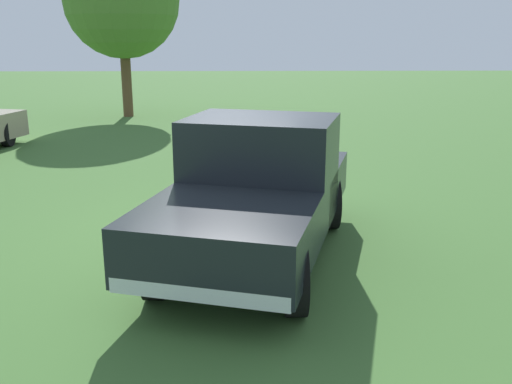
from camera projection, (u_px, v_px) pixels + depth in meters
The scene contains 3 objects.
ground_plane at pixel (210, 240), 8.24m from camera, with size 80.00×80.00×0.00m, color #3D662D.
pickup_truck at pixel (258, 186), 7.48m from camera, with size 4.88×3.06×1.83m.
tree_back_left at pixel (122, 0), 19.71m from camera, with size 3.99×3.99×6.03m.
Camera 1 is at (-7.77, -0.46, 2.87)m, focal length 39.97 mm.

